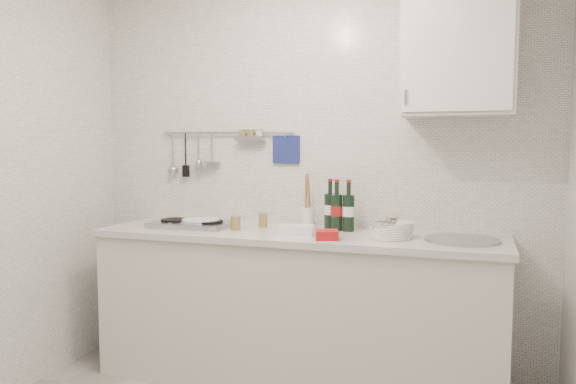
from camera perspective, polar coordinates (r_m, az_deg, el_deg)
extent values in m
cube|color=silver|center=(3.62, 2.29, 1.79)|extent=(3.00, 0.02, 2.50)
cube|color=beige|center=(3.47, 0.82, -11.94)|extent=(2.40, 0.60, 0.88)
cube|color=silver|center=(3.37, 0.83, -4.44)|extent=(2.44, 0.64, 0.04)
cube|color=black|center=(3.63, 0.91, -17.76)|extent=(2.34, 0.52, 0.10)
cube|color=#93969B|center=(3.64, -9.75, -3.25)|extent=(0.50, 0.32, 0.03)
cylinder|color=black|center=(3.69, -11.40, -2.81)|extent=(0.18, 0.18, 0.01)
cylinder|color=black|center=(3.58, -8.06, -3.01)|extent=(0.18, 0.18, 0.01)
cylinder|color=#93969B|center=(3.21, 17.26, -4.67)|extent=(0.40, 0.40, 0.02)
cylinder|color=#93969B|center=(3.22, 17.23, -5.65)|extent=(0.34, 0.34, 0.10)
cylinder|color=#93969B|center=(3.79, -6.26, 5.99)|extent=(0.95, 0.02, 0.02)
cube|color=navy|center=(3.64, -0.19, 4.33)|extent=(0.18, 0.02, 0.18)
cube|color=beige|center=(3.33, 16.90, 13.38)|extent=(0.60, 0.35, 0.70)
cube|color=white|center=(3.15, 16.79, 13.88)|extent=(0.56, 0.01, 0.66)
cylinder|color=#93969B|center=(3.13, 11.84, 9.43)|extent=(0.01, 0.01, 0.08)
cylinder|color=#4A6BA8|center=(3.62, -9.15, -3.40)|extent=(0.26, 0.26, 0.01)
cylinder|color=#4A6BA8|center=(3.62, -9.05, -3.21)|extent=(0.25, 0.25, 0.01)
cylinder|color=#4A6BA8|center=(3.62, -8.94, -3.01)|extent=(0.25, 0.25, 0.01)
cylinder|color=#4A6BA8|center=(3.62, -8.84, -2.82)|extent=(0.24, 0.24, 0.01)
cylinder|color=white|center=(3.20, 10.32, -4.52)|extent=(0.23, 0.23, 0.01)
cylinder|color=white|center=(3.21, 10.42, -4.31)|extent=(0.23, 0.23, 0.01)
cylinder|color=white|center=(3.21, 10.53, -4.11)|extent=(0.22, 0.22, 0.01)
cylinder|color=white|center=(3.21, 10.63, -3.90)|extent=(0.21, 0.21, 0.01)
cylinder|color=white|center=(3.21, 10.74, -3.70)|extent=(0.21, 0.21, 0.01)
cylinder|color=white|center=(3.21, 10.84, -3.49)|extent=(0.20, 0.20, 0.01)
cylinder|color=white|center=(3.21, 10.95, -3.29)|extent=(0.20, 0.20, 0.01)
cylinder|color=white|center=(3.21, 11.05, -3.08)|extent=(0.19, 0.19, 0.01)
cube|color=white|center=(3.25, 0.84, -3.89)|extent=(0.21, 0.13, 0.06)
cube|color=red|center=(3.12, 3.97, -4.36)|extent=(0.15, 0.15, 0.05)
cylinder|color=white|center=(3.54, 1.94, -2.63)|extent=(0.08, 0.08, 0.12)
cylinder|color=olive|center=(3.52, 2.11, -0.12)|extent=(0.02, 0.06, 0.25)
cylinder|color=olive|center=(3.54, 1.84, -0.26)|extent=(0.03, 0.05, 0.23)
cylinder|color=olive|center=(3.57, -2.56, -2.92)|extent=(0.06, 0.06, 0.08)
cylinder|color=tan|center=(3.57, -2.56, -2.20)|extent=(0.06, 0.06, 0.01)
cylinder|color=olive|center=(3.43, 10.44, -3.34)|extent=(0.06, 0.06, 0.08)
cylinder|color=tan|center=(3.42, 10.45, -2.60)|extent=(0.06, 0.06, 0.01)
cylinder|color=olive|center=(3.31, 10.20, -3.67)|extent=(0.06, 0.06, 0.08)
cylinder|color=tan|center=(3.30, 10.21, -2.91)|extent=(0.06, 0.06, 0.01)
cylinder|color=olive|center=(3.46, -5.35, -3.19)|extent=(0.06, 0.06, 0.08)
cylinder|color=tan|center=(3.45, -5.36, -2.44)|extent=(0.06, 0.06, 0.01)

